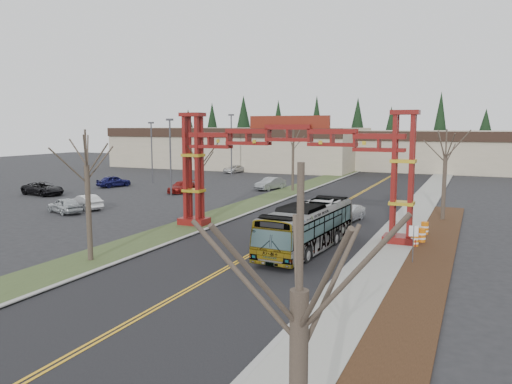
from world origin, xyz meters
The scene contains 34 objects.
ground centered at (0.00, 0.00, 0.00)m, with size 200.00×200.00×0.00m, color black.
road centered at (0.00, 25.00, 0.01)m, with size 12.00×110.00×0.02m, color black.
lane_line_left centered at (-0.12, 25.00, 0.03)m, with size 0.12×100.00×0.01m, color gold.
lane_line_right centered at (0.12, 25.00, 0.03)m, with size 0.12×100.00×0.01m, color gold.
curb_right centered at (6.15, 25.00, 0.07)m, with size 0.30×110.00×0.15m, color #9C9B97.
sidewalk_right centered at (7.60, 25.00, 0.08)m, with size 2.60×110.00×0.14m, color gray.
landscape_strip centered at (10.20, 10.00, 0.06)m, with size 2.60×50.00×0.12m, color black.
grass_median centered at (-8.00, 25.00, 0.04)m, with size 4.00×110.00×0.08m, color #354522.
curb_left centered at (-6.15, 25.00, 0.07)m, with size 0.30×110.00×0.15m, color #9C9B97.
gateway_arch centered at (0.00, 18.00, 5.98)m, with size 18.20×1.60×8.90m.
retail_building_west centered at (-30.00, 71.96, 3.76)m, with size 46.00×22.30×7.50m.
retail_building_east centered at (10.00, 79.95, 3.51)m, with size 38.00×20.30×7.00m.
conifer_treeline centered at (0.25, 92.00, 6.49)m, with size 116.10×5.60×13.00m.
transit_bus centered at (2.80, 14.00, 1.51)m, with size 2.53×10.81×3.01m, color #9B9FA2.
silver_sedan centered at (2.88, 24.56, 0.67)m, with size 1.43×4.09×1.35m, color #A5A8AD.
parked_car_near_a centered at (-21.64, 18.00, 0.72)m, with size 1.70×4.24×1.44m, color #AFB5B7.
parked_car_near_b centered at (-21.38, 20.41, 0.70)m, with size 1.48×4.24×1.40m, color white.
parked_car_near_c centered at (-32.94, 26.02, 0.75)m, with size 2.49×5.40×1.50m, color black.
parked_car_mid_a centered at (-19.66, 34.43, 0.67)m, with size 1.88×4.63×1.34m, color maroon.
parked_car_mid_b centered at (-30.66, 35.48, 0.75)m, with size 1.77×4.39×1.49m, color #171750.
parked_car_far_a centered at (-11.00, 41.19, 0.75)m, with size 1.60×4.58×1.51m, color gray.
parked_car_far_b centered at (-25.30, 59.69, 0.64)m, with size 2.14×4.64×1.29m, color silver.
bare_tree_median_near centered at (-8.00, 6.31, 5.61)m, with size 3.09×3.09×7.69m.
bare_tree_median_mid centered at (-8.00, 19.03, 4.96)m, with size 3.00×3.00×6.97m.
bare_tree_median_far centered at (-8.00, 41.06, 5.78)m, with size 3.13×3.13×7.89m.
bare_tree_right_near centered at (10.00, -8.44, 5.24)m, with size 3.11×3.11×7.32m.
bare_tree_right_far centered at (10.00, 28.15, 5.37)m, with size 3.36×3.36×7.62m.
light_pole_near centered at (-19.03, 31.30, 5.02)m, with size 0.75×0.38×8.69m.
light_pole_mid centered at (-28.89, 41.45, 4.87)m, with size 0.73×0.37×8.42m.
light_pole_far centered at (-23.70, 55.57, 5.63)m, with size 0.84×0.42×9.73m.
street_sign centered at (9.34, 13.32, 1.62)m, with size 0.51×0.16×2.25m.
barrel_south centered at (8.98, 17.44, 0.47)m, with size 0.51×0.51×0.95m.
barrel_mid centered at (9.25, 18.88, 0.52)m, with size 0.56×0.56×1.04m.
barrel_north centered at (9.20, 21.52, 0.50)m, with size 0.54×0.54×1.00m.
Camera 1 is at (12.50, -15.73, 7.88)m, focal length 35.00 mm.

